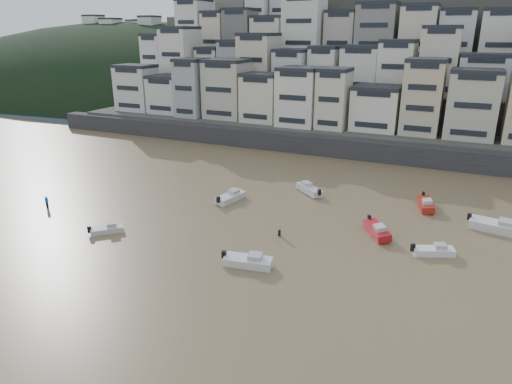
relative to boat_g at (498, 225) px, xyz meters
The scene contains 15 objects.
ground 51.05m from the boat_g, 129.56° to the right, with size 400.00×400.00×0.00m, color olive.
sea_strip 177.40m from the boat_g, 143.45° to the left, with size 340.00×340.00×0.00m, color #4F5C72.
harbor_wall 34.14m from the boat_g, 131.26° to the left, with size 140.00×3.00×3.50m, color #38383A.
hillside 68.93m from the boat_g, 105.18° to the left, with size 141.04×66.00×50.00m.
headland 159.40m from the boat_g, 143.12° to the left, with size 216.00×135.00×53.33m.
boat_g is the anchor object (origin of this frame).
boat_h 24.59m from the boat_g, behind, with size 5.62×1.84×1.53m, color silver, non-canonical shape.
boat_j 45.66m from the boat_g, 154.88° to the right, with size 4.05×1.32×1.10m, color silver, non-canonical shape.
boat_f 33.40m from the boat_g, behind, with size 5.43×1.78×1.48m, color silver, non-canonical shape.
boat_a 30.22m from the boat_g, 139.24° to the right, with size 5.32×1.74×1.45m, color silver, non-canonical shape.
boat_d 11.20m from the boat_g, 123.98° to the right, with size 4.61×1.51×1.26m, color white, non-canonical shape.
boat_e 14.35m from the boat_g, 151.66° to the right, with size 5.50×1.80×1.50m, color #A71419, non-canonical shape.
boat_i 9.48m from the boat_g, 151.83° to the left, with size 5.48×1.79×1.49m, color #A11E13, non-canonical shape.
person_blue 56.47m from the boat_g, 162.84° to the right, with size 0.44×0.44×1.74m, color blue, non-canonical shape.
person_pink 25.59m from the boat_g, 152.80° to the right, with size 0.44×0.44×1.74m, color #CB9F8F, non-canonical shape.
Camera 1 is at (27.35, -16.88, 22.32)m, focal length 32.00 mm.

